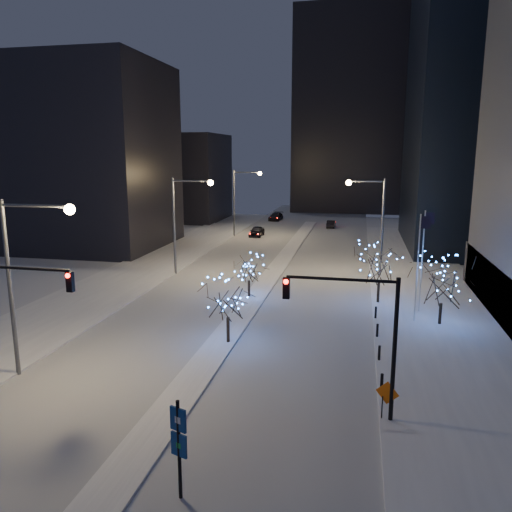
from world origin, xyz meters
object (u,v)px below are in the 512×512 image
(street_lamp_w_mid, at_px, (184,212))
(holiday_tree_plaza_near, at_px, (443,282))
(street_lamp_w_far, at_px, (241,194))
(holiday_tree_median_near, at_px, (228,298))
(street_lamp_east, at_px, (374,214))
(construction_sign, at_px, (387,396))
(holiday_tree_plaza_far, at_px, (380,265))
(car_near, at_px, (257,231))
(car_mid, at_px, (331,224))
(traffic_signal_east, at_px, (360,324))
(wayfinding_sign, at_px, (179,439))
(traffic_signal_west, at_px, (11,307))
(street_lamp_w_near, at_px, (25,264))
(car_far, at_px, (276,217))
(holiday_tree_median_far, at_px, (249,269))

(street_lamp_w_mid, distance_m, holiday_tree_plaza_near, 26.47)
(street_lamp_w_far, relative_size, holiday_tree_median_near, 2.18)
(street_lamp_w_mid, relative_size, holiday_tree_plaza_near, 1.77)
(street_lamp_east, bearing_deg, construction_sign, -89.57)
(holiday_tree_plaza_far, bearing_deg, car_near, 117.93)
(street_lamp_w_mid, relative_size, holiday_tree_median_near, 2.18)
(car_mid, height_order, holiday_tree_median_near, holiday_tree_median_near)
(traffic_signal_east, distance_m, holiday_tree_plaza_far, 19.49)
(wayfinding_sign, bearing_deg, holiday_tree_median_near, 118.97)
(traffic_signal_west, height_order, holiday_tree_plaza_far, traffic_signal_west)
(street_lamp_w_near, distance_m, holiday_tree_median_near, 12.23)
(traffic_signal_east, bearing_deg, holiday_tree_median_near, 136.44)
(traffic_signal_east, bearing_deg, street_lamp_w_near, 176.79)
(street_lamp_w_near, bearing_deg, holiday_tree_plaza_near, 29.95)
(wayfinding_sign, bearing_deg, car_near, 119.65)
(car_far, bearing_deg, holiday_tree_median_near, -78.64)
(traffic_signal_west, bearing_deg, street_lamp_w_near, 103.96)
(holiday_tree_median_near, xyz_separation_m, holiday_tree_plaza_far, (10.00, 11.35, 0.15))
(street_lamp_w_mid, height_order, traffic_signal_west, street_lamp_w_mid)
(holiday_tree_plaza_far, bearing_deg, holiday_tree_median_far, -177.25)
(street_lamp_w_near, relative_size, car_near, 2.25)
(car_far, bearing_deg, street_lamp_east, -63.25)
(traffic_signal_west, height_order, traffic_signal_east, same)
(traffic_signal_west, height_order, holiday_tree_median_near, traffic_signal_west)
(street_lamp_w_near, xyz_separation_m, traffic_signal_west, (0.50, -2.00, -1.74))
(holiday_tree_median_far, distance_m, construction_sign, 21.71)
(traffic_signal_west, bearing_deg, car_near, 88.00)
(car_far, relative_size, holiday_tree_median_near, 1.08)
(holiday_tree_median_near, relative_size, holiday_tree_plaza_far, 0.93)
(traffic_signal_east, relative_size, holiday_tree_median_near, 1.53)
(traffic_signal_east, distance_m, construction_sign, 3.74)
(street_lamp_east, xyz_separation_m, holiday_tree_plaza_far, (0.42, -9.63, -3.16))
(car_mid, distance_m, holiday_tree_plaza_near, 49.76)
(holiday_tree_median_near, bearing_deg, car_near, 99.25)
(street_lamp_w_far, xyz_separation_m, holiday_tree_plaza_near, (23.71, -36.34, -3.18))
(car_near, xyz_separation_m, holiday_tree_median_far, (6.10, -32.78, 1.84))
(holiday_tree_plaza_far, bearing_deg, traffic_signal_east, -94.60)
(street_lamp_east, relative_size, traffic_signal_west, 1.43)
(street_lamp_w_near, height_order, holiday_tree_median_near, street_lamp_w_near)
(street_lamp_w_mid, bearing_deg, holiday_tree_plaza_far, -18.84)
(car_far, bearing_deg, car_near, -84.57)
(construction_sign, bearing_deg, traffic_signal_west, -153.53)
(traffic_signal_west, distance_m, construction_sign, 19.09)
(street_lamp_w_far, xyz_separation_m, street_lamp_east, (19.02, -22.00, -0.05))
(street_lamp_w_far, relative_size, holiday_tree_plaza_far, 2.04)
(traffic_signal_east, xyz_separation_m, holiday_tree_plaza_far, (1.56, 19.37, -1.47))
(traffic_signal_east, distance_m, holiday_tree_median_near, 11.76)
(holiday_tree_plaza_near, bearing_deg, car_far, 111.08)
(traffic_signal_west, distance_m, holiday_tree_plaza_far, 27.86)
(street_lamp_w_far, xyz_separation_m, car_far, (2.08, 19.75, -5.78))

